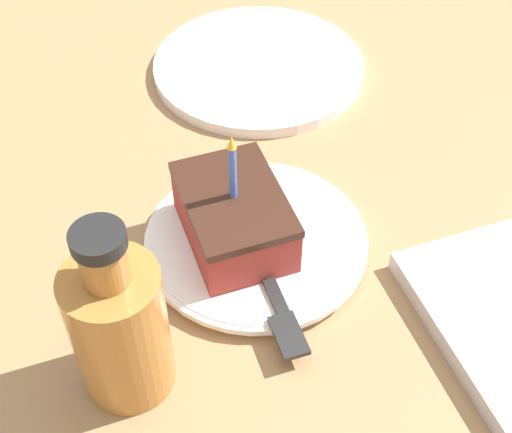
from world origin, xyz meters
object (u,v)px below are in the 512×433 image
bottle (119,326)px  side_plate (259,67)px  plate (256,242)px  cake_slice (234,216)px  fork (270,292)px

bottle → side_plate: bearing=-123.7°
plate → cake_slice: size_ratio=1.71×
bottle → side_plate: size_ratio=0.68×
fork → bottle: 0.15m
cake_slice → side_plate: (-0.12, -0.27, -0.04)m
cake_slice → fork: (-0.01, 0.08, -0.03)m
fork → side_plate: fork is taller
plate → cake_slice: bearing=-18.8°
fork → bottle: size_ratio=0.93×
cake_slice → fork: 0.08m
cake_slice → side_plate: size_ratio=0.48×
bottle → side_plate: 0.46m
bottle → cake_slice: bearing=-140.7°
fork → side_plate: size_ratio=0.63×
cake_slice → side_plate: cake_slice is taller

